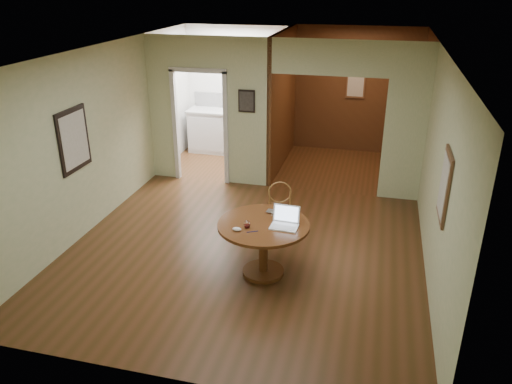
% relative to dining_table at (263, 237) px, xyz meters
% --- Properties ---
extents(floor, '(5.00, 5.00, 0.00)m').
position_rel_dining_table_xyz_m(floor, '(-0.40, 0.43, -0.55)').
color(floor, '#442B13').
rests_on(floor, ground).
extents(room_shell, '(5.20, 7.50, 5.00)m').
position_rel_dining_table_xyz_m(room_shell, '(-0.87, 3.53, 0.74)').
color(room_shell, silver).
rests_on(room_shell, ground).
extents(dining_table, '(1.18, 1.18, 0.74)m').
position_rel_dining_table_xyz_m(dining_table, '(0.00, 0.00, 0.00)').
color(dining_table, '#5C2817').
rests_on(dining_table, ground).
extents(chair, '(0.46, 0.46, 0.89)m').
position_rel_dining_table_xyz_m(chair, '(0.01, 0.99, -0.05)').
color(chair, olive).
rests_on(chair, ground).
extents(open_laptop, '(0.35, 0.31, 0.24)m').
position_rel_dining_table_xyz_m(open_laptop, '(0.27, 0.03, 0.26)').
color(open_laptop, white).
rests_on(open_laptop, dining_table).
extents(closed_laptop, '(0.31, 0.22, 0.02)m').
position_rel_dining_table_xyz_m(closed_laptop, '(0.10, 0.30, 0.20)').
color(closed_laptop, silver).
rests_on(closed_laptop, dining_table).
extents(mouse, '(0.11, 0.06, 0.05)m').
position_rel_dining_table_xyz_m(mouse, '(-0.28, -0.27, 0.22)').
color(mouse, white).
rests_on(mouse, dining_table).
extents(wine_glass, '(0.09, 0.09, 0.10)m').
position_rel_dining_table_xyz_m(wine_glass, '(-0.18, -0.16, 0.24)').
color(wine_glass, white).
rests_on(wine_glass, dining_table).
extents(pen, '(0.13, 0.08, 0.01)m').
position_rel_dining_table_xyz_m(pen, '(-0.08, -0.25, 0.20)').
color(pen, navy).
rests_on(pen, dining_table).
extents(kitchen_cabinet, '(2.06, 0.60, 0.94)m').
position_rel_dining_table_xyz_m(kitchen_cabinet, '(-1.75, 4.63, -0.08)').
color(kitchen_cabinet, silver).
rests_on(kitchen_cabinet, ground).
extents(grocery_bag, '(0.38, 0.34, 0.34)m').
position_rel_dining_table_xyz_m(grocery_bag, '(-1.51, 4.63, 0.56)').
color(grocery_bag, beige).
rests_on(grocery_bag, kitchen_cabinet).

